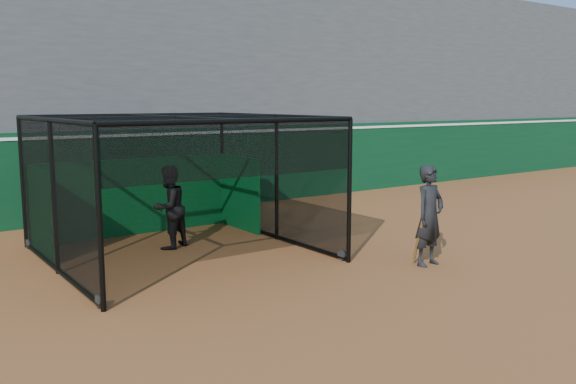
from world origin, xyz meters
TOP-DOWN VIEW (x-y plane):
  - ground at (0.00, 0.00)m, footprint 120.00×120.00m
  - outfield_wall at (0.00, 8.50)m, footprint 50.00×0.50m
  - grandstand at (0.00, 12.27)m, footprint 50.00×7.85m
  - batting_cage at (-0.96, 3.53)m, footprint 5.21×5.35m
  - batter at (-0.89, 4.17)m, footprint 1.13×1.03m
  - on_deck_player at (2.79, -0.20)m, footprint 0.79×0.56m

SIDE VIEW (x-z plane):
  - ground at x=0.00m, z-range 0.00..0.00m
  - batter at x=-0.89m, z-range 0.00..1.88m
  - on_deck_player at x=2.79m, z-range 0.00..2.04m
  - outfield_wall at x=0.00m, z-range 0.04..2.54m
  - batting_cage at x=-0.96m, z-range 0.00..2.95m
  - grandstand at x=0.00m, z-range 0.00..8.95m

